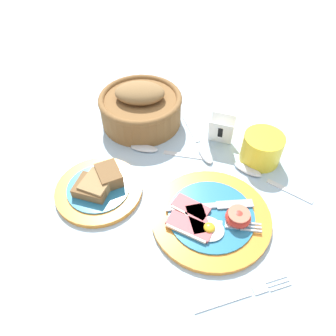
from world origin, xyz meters
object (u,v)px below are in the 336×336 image
at_px(bread_plate, 99,187).
at_px(fork_on_cloth, 241,295).
at_px(breakfast_plate, 211,217).
at_px(number_card, 221,130).
at_px(sugar_cup, 262,148).
at_px(teaspoon_near_cup, 258,175).
at_px(bread_basket, 141,107).
at_px(teaspoon_stray, 201,147).
at_px(teaspoon_by_saucer, 155,150).

distance_m(bread_plate, fork_on_cloth, 0.37).
relative_size(breakfast_plate, fork_on_cloth, 1.59).
bearing_deg(fork_on_cloth, number_card, 72.21).
height_order(breakfast_plate, sugar_cup, sugar_cup).
distance_m(bread_plate, teaspoon_near_cup, 0.37).
relative_size(bread_basket, fork_on_cloth, 1.39).
distance_m(bread_basket, teaspoon_stray, 0.19).
bearing_deg(teaspoon_by_saucer, bread_basket, -60.29).
relative_size(sugar_cup, fork_on_cloth, 0.60).
bearing_deg(teaspoon_stray, breakfast_plate, -15.65).
relative_size(sugar_cup, teaspoon_by_saucer, 0.49).
relative_size(bread_basket, teaspoon_by_saucer, 1.13).
height_order(bread_basket, fork_on_cloth, bread_basket).
xyz_separation_m(teaspoon_near_cup, teaspoon_stray, (-0.15, 0.05, 0.00)).
bearing_deg(number_card, bread_plate, -131.89).
distance_m(sugar_cup, teaspoon_by_saucer, 0.26).
xyz_separation_m(breakfast_plate, fork_on_cloth, (0.09, -0.13, -0.01)).
bearing_deg(breakfast_plate, bread_basket, 136.32).
relative_size(teaspoon_stray, fork_on_cloth, 1.05).
height_order(teaspoon_by_saucer, teaspoon_stray, same).
relative_size(bread_plate, fork_on_cloth, 1.23).
distance_m(breakfast_plate, teaspoon_stray, 0.22).
distance_m(teaspoon_by_saucer, teaspoon_near_cup, 0.26).
xyz_separation_m(bread_plate, number_card, (0.21, 0.25, 0.02)).
bearing_deg(breakfast_plate, bread_plate, -177.87).
distance_m(bread_plate, teaspoon_stray, 0.28).
bearing_deg(bread_basket, teaspoon_by_saucer, -52.00).
xyz_separation_m(number_card, teaspoon_by_saucer, (-0.14, -0.09, -0.03)).
bearing_deg(number_card, bread_basket, 176.59).
bearing_deg(sugar_cup, bread_plate, -145.24).
xyz_separation_m(bread_basket, teaspoon_near_cup, (0.33, -0.09, -0.04)).
xyz_separation_m(number_card, fork_on_cloth, (0.13, -0.38, -0.04)).
height_order(sugar_cup, teaspoon_near_cup, sugar_cup).
bearing_deg(bread_basket, bread_plate, -88.37).
relative_size(bread_plate, sugar_cup, 2.03).
distance_m(breakfast_plate, bread_plate, 0.25).
relative_size(bread_plate, bread_basket, 0.88).
height_order(bread_plate, number_card, number_card).
bearing_deg(number_card, breakfast_plate, -82.21).
height_order(bread_plate, teaspoon_near_cup, bread_plate).
xyz_separation_m(teaspoon_near_cup, fork_on_cloth, (0.02, -0.29, -0.00)).
distance_m(breakfast_plate, number_card, 0.25).
height_order(sugar_cup, teaspoon_by_saucer, sugar_cup).
bearing_deg(breakfast_plate, teaspoon_near_cup, 64.88).
distance_m(teaspoon_near_cup, fork_on_cloth, 0.29).
bearing_deg(bread_plate, teaspoon_near_cup, 26.80).
height_order(sugar_cup, teaspoon_stray, sugar_cup).
bearing_deg(breakfast_plate, sugar_cup, 72.83).
bearing_deg(teaspoon_stray, number_card, 100.97).
xyz_separation_m(sugar_cup, fork_on_cloth, (0.03, -0.35, -0.04)).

